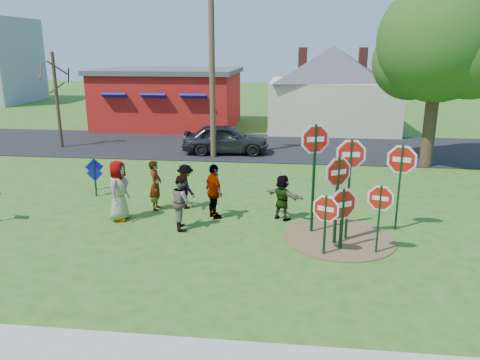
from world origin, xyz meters
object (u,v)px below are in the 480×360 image
object	(u,v)px
stop_sign_c	(350,167)
suv	(226,139)
person_b	(156,185)
utility_pole	(212,61)
stop_sign_b	(315,151)
stop_sign_d	(401,166)
leafy_tree	(442,48)
person_a	(119,191)
stop_sign_a	(326,213)

from	to	relation	value
stop_sign_c	suv	xyz separation A→B (m)	(-5.04, 10.65, -1.38)
person_b	utility_pole	xyz separation A→B (m)	(0.62, 7.84, 3.86)
stop_sign_b	person_b	world-z (taller)	stop_sign_b
stop_sign_b	stop_sign_d	world-z (taller)	stop_sign_b
stop_sign_c	utility_pole	world-z (taller)	utility_pole
stop_sign_c	stop_sign_d	xyz separation A→B (m)	(1.58, 0.97, -0.20)
suv	leafy_tree	world-z (taller)	leafy_tree
person_a	utility_pole	world-z (taller)	utility_pole
stop_sign_a	person_a	world-z (taller)	person_a
stop_sign_c	utility_pole	distance (m)	11.50
person_a	stop_sign_d	bearing A→B (deg)	-85.84
stop_sign_d	person_b	bearing A→B (deg)	-172.80
stop_sign_a	suv	world-z (taller)	stop_sign_a
stop_sign_d	leafy_tree	world-z (taller)	leafy_tree
stop_sign_c	utility_pole	xyz separation A→B (m)	(-5.53, 9.76, 2.54)
person_a	suv	world-z (taller)	person_a
stop_sign_b	person_b	size ratio (longest dim) A/B	2.01
person_b	utility_pole	size ratio (longest dim) A/B	0.19
stop_sign_b	utility_pole	bearing A→B (deg)	94.97
stop_sign_b	leafy_tree	bearing A→B (deg)	35.86
stop_sign_d	utility_pole	xyz separation A→B (m)	(-7.11, 8.79, 2.74)
person_a	stop_sign_c	bearing A→B (deg)	-93.49
stop_sign_d	person_b	world-z (taller)	stop_sign_d
stop_sign_d	person_a	distance (m)	8.65
utility_pole	leafy_tree	world-z (taller)	utility_pole
stop_sign_b	suv	distance (m)	11.13
suv	stop_sign_a	bearing A→B (deg)	-164.75
stop_sign_a	suv	xyz separation A→B (m)	(-4.36, 11.76, -0.40)
stop_sign_c	person_a	bearing A→B (deg)	167.06
stop_sign_a	utility_pole	xyz separation A→B (m)	(-4.85, 10.86, 3.52)
stop_sign_a	stop_sign_d	bearing A→B (deg)	64.74
stop_sign_a	stop_sign_c	xyz separation A→B (m)	(0.68, 1.11, 0.98)
stop_sign_d	stop_sign_a	bearing A→B (deg)	-123.27
stop_sign_c	suv	size ratio (longest dim) A/B	0.70
suv	leafy_tree	bearing A→B (deg)	-104.18
person_b	suv	size ratio (longest dim) A/B	0.39
stop_sign_a	stop_sign_c	world-z (taller)	stop_sign_c
utility_pole	person_a	bearing A→B (deg)	-99.40
person_a	leafy_tree	size ratio (longest dim) A/B	0.24
person_a	suv	size ratio (longest dim) A/B	0.44
stop_sign_a	stop_sign_d	size ratio (longest dim) A/B	0.65
stop_sign_c	stop_sign_d	bearing A→B (deg)	25.12
person_b	suv	bearing A→B (deg)	-10.54
stop_sign_b	person_b	distance (m)	5.63
stop_sign_a	stop_sign_b	xyz separation A→B (m)	(-0.28, 1.55, 1.31)
stop_sign_c	leafy_tree	size ratio (longest dim) A/B	0.37
stop_sign_c	leafy_tree	world-z (taller)	leafy_tree
stop_sign_c	person_b	xyz separation A→B (m)	(-6.14, 1.92, -1.32)
stop_sign_c	person_a	size ratio (longest dim) A/B	1.58
stop_sign_d	utility_pole	distance (m)	11.63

